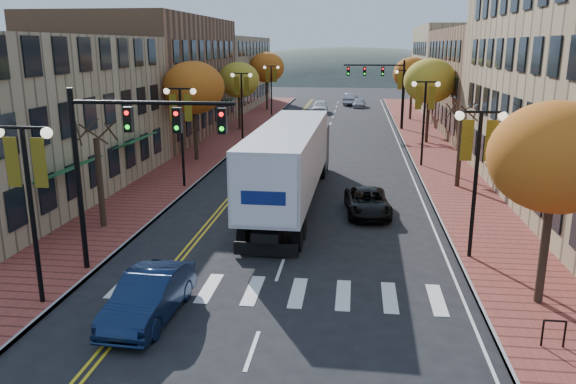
% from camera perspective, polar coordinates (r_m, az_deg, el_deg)
% --- Properties ---
extents(ground, '(200.00, 200.00, 0.00)m').
position_cam_1_polar(ground, '(18.43, -2.51, -12.66)').
color(ground, black).
rests_on(ground, ground).
extents(sidewalk_left, '(4.00, 85.00, 0.15)m').
position_cam_1_polar(sidewalk_left, '(50.74, -6.63, 5.10)').
color(sidewalk_left, brown).
rests_on(sidewalk_left, ground).
extents(sidewalk_right, '(4.00, 85.00, 0.15)m').
position_cam_1_polar(sidewalk_right, '(49.75, 14.04, 4.57)').
color(sidewalk_right, brown).
rests_on(sidewalk_right, ground).
extents(building_left_near, '(12.00, 22.00, 9.00)m').
position_cam_1_polar(building_left_near, '(35.42, -27.26, 6.67)').
color(building_left_near, '#9E8966').
rests_on(building_left_near, ground).
extents(building_left_mid, '(12.00, 24.00, 11.00)m').
position_cam_1_polar(building_left_mid, '(55.83, -14.12, 11.25)').
color(building_left_mid, brown).
rests_on(building_left_mid, ground).
extents(building_left_far, '(12.00, 26.00, 9.50)m').
position_cam_1_polar(building_left_far, '(79.71, -7.64, 11.93)').
color(building_left_far, '#9E8966').
rests_on(building_left_far, ground).
extents(building_right_mid, '(15.00, 24.00, 10.00)m').
position_cam_1_polar(building_right_mid, '(60.34, 22.38, 10.35)').
color(building_right_mid, brown).
rests_on(building_right_mid, ground).
extents(building_right_far, '(15.00, 20.00, 11.00)m').
position_cam_1_polar(building_right_far, '(81.73, 18.39, 11.92)').
color(building_right_far, '#9E8966').
rests_on(building_right_far, ground).
extents(tree_left_a, '(0.28, 0.28, 4.20)m').
position_cam_1_polar(tree_left_a, '(27.55, -18.55, 0.89)').
color(tree_left_a, '#382619').
rests_on(tree_left_a, sidewalk_left).
extents(tree_left_b, '(4.48, 4.48, 7.21)m').
position_cam_1_polar(tree_left_b, '(41.93, -9.56, 10.39)').
color(tree_left_b, '#382619').
rests_on(tree_left_b, sidewalk_left).
extents(tree_left_c, '(4.16, 4.16, 6.69)m').
position_cam_1_polar(tree_left_c, '(57.45, -5.03, 11.27)').
color(tree_left_c, '#382619').
rests_on(tree_left_c, sidewalk_left).
extents(tree_left_d, '(4.61, 4.61, 7.42)m').
position_cam_1_polar(tree_left_d, '(75.12, -2.18, 12.53)').
color(tree_left_d, '#382619').
rests_on(tree_left_d, sidewalk_left).
extents(tree_right_a, '(4.16, 4.16, 6.69)m').
position_cam_1_polar(tree_right_a, '(19.49, 25.53, 3.17)').
color(tree_right_a, '#382619').
rests_on(tree_right_a, sidewalk_right).
extents(tree_right_b, '(0.28, 0.28, 4.20)m').
position_cam_1_polar(tree_right_b, '(35.26, 17.03, 3.91)').
color(tree_right_b, '#382619').
rests_on(tree_right_b, sidewalk_right).
extents(tree_right_c, '(4.48, 4.48, 7.21)m').
position_cam_1_polar(tree_right_c, '(50.62, 14.22, 10.86)').
color(tree_right_c, '#382619').
rests_on(tree_right_c, sidewalk_right).
extents(tree_right_d, '(4.35, 4.35, 7.00)m').
position_cam_1_polar(tree_right_d, '(66.51, 12.53, 11.65)').
color(tree_right_d, '#382619').
rests_on(tree_right_d, sidewalk_right).
extents(lamp_left_a, '(1.96, 0.36, 6.05)m').
position_cam_1_polar(lamp_left_a, '(19.56, -24.89, 0.99)').
color(lamp_left_a, black).
rests_on(lamp_left_a, ground).
extents(lamp_left_b, '(1.96, 0.36, 6.05)m').
position_cam_1_polar(lamp_left_b, '(33.99, -10.81, 7.41)').
color(lamp_left_b, black).
rests_on(lamp_left_b, ground).
extents(lamp_left_c, '(1.96, 0.36, 6.05)m').
position_cam_1_polar(lamp_left_c, '(51.34, -4.73, 10.01)').
color(lamp_left_c, black).
rests_on(lamp_left_c, ground).
extents(lamp_left_d, '(1.96, 0.36, 6.05)m').
position_cam_1_polar(lamp_left_d, '(69.03, -1.71, 11.26)').
color(lamp_left_d, black).
rests_on(lamp_left_d, ground).
extents(lamp_right_a, '(1.96, 0.36, 6.05)m').
position_cam_1_polar(lamp_right_a, '(23.03, 18.72, 3.48)').
color(lamp_right_a, black).
rests_on(lamp_right_a, ground).
extents(lamp_right_b, '(1.96, 0.36, 6.05)m').
position_cam_1_polar(lamp_right_b, '(40.64, 13.71, 8.41)').
color(lamp_right_b, black).
rests_on(lamp_right_b, ground).
extents(lamp_right_c, '(1.96, 0.36, 6.05)m').
position_cam_1_polar(lamp_right_c, '(58.48, 11.71, 10.33)').
color(lamp_right_c, black).
rests_on(lamp_right_c, ground).
extents(traffic_mast_near, '(6.10, 0.35, 7.00)m').
position_cam_1_polar(traffic_mast_near, '(21.13, -16.17, 4.46)').
color(traffic_mast_near, black).
rests_on(traffic_mast_near, ground).
extents(traffic_mast_far, '(6.10, 0.34, 7.00)m').
position_cam_1_polar(traffic_mast_far, '(58.31, 9.73, 11.04)').
color(traffic_mast_far, black).
rests_on(traffic_mast_far, ground).
extents(semi_truck, '(3.16, 17.88, 4.46)m').
position_cam_1_polar(semi_truck, '(30.37, 0.44, 3.59)').
color(semi_truck, black).
rests_on(semi_truck, ground).
extents(navy_sedan, '(1.83, 4.68, 1.52)m').
position_cam_1_polar(navy_sedan, '(18.62, -13.94, -10.22)').
color(navy_sedan, '#0D1A36').
rests_on(navy_sedan, ground).
extents(black_suv, '(2.53, 4.83, 1.30)m').
position_cam_1_polar(black_suv, '(29.11, 8.08, -1.02)').
color(black_suv, black).
rests_on(black_suv, ground).
extents(car_far_white, '(1.95, 4.77, 1.62)m').
position_cam_1_polar(car_far_white, '(72.77, 3.26, 8.67)').
color(car_far_white, white).
rests_on(car_far_white, ground).
extents(car_far_silver, '(1.92, 4.14, 1.17)m').
position_cam_1_polar(car_far_silver, '(79.88, 7.23, 8.95)').
color(car_far_silver, '#A9A8AF').
rests_on(car_far_silver, ground).
extents(car_far_oncoming, '(2.29, 5.00, 1.59)m').
position_cam_1_polar(car_far_oncoming, '(83.19, 6.40, 9.35)').
color(car_far_oncoming, '#A3A4AB').
rests_on(car_far_oncoming, ground).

